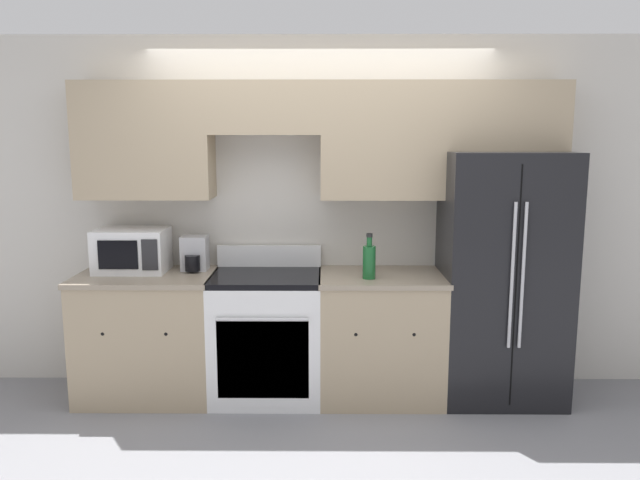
{
  "coord_description": "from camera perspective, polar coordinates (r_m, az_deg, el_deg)",
  "views": [
    {
      "loc": [
        0.03,
        -4.01,
        1.89
      ],
      "look_at": [
        -0.0,
        0.31,
        1.16
      ],
      "focal_mm": 35.0,
      "sensor_mm": 36.0,
      "label": 1
    }
  ],
  "objects": [
    {
      "name": "coffee_maker",
      "position": [
        4.64,
        -11.41,
        -1.32
      ],
      "size": [
        0.19,
        0.22,
        0.25
      ],
      "color": "#B7B7BC",
      "rests_on": "lower_cabinets_left"
    },
    {
      "name": "ground_plane",
      "position": [
        4.43,
        -0.03,
        -15.62
      ],
      "size": [
        12.0,
        12.0,
        0.0
      ],
      "primitive_type": "plane",
      "color": "gray"
    },
    {
      "name": "microwave",
      "position": [
        4.71,
        -16.81,
        -0.91
      ],
      "size": [
        0.5,
        0.35,
        0.31
      ],
      "color": "white",
      "rests_on": "lower_cabinets_left"
    },
    {
      "name": "oven_range",
      "position": [
        4.57,
        -4.88,
        -8.66
      ],
      "size": [
        0.78,
        0.65,
        1.07
      ],
      "color": "white",
      "rests_on": "ground_plane"
    },
    {
      "name": "refrigerator",
      "position": [
        4.65,
        16.22,
        -3.23
      ],
      "size": [
        0.85,
        0.73,
        1.77
      ],
      "color": "black",
      "rests_on": "ground_plane"
    },
    {
      "name": "wall_back",
      "position": [
        4.61,
        0.29,
        5.09
      ],
      "size": [
        8.0,
        0.39,
        2.6
      ],
      "color": "beige",
      "rests_on": "ground_plane"
    },
    {
      "name": "bottle",
      "position": [
        4.3,
        4.51,
        -1.91
      ],
      "size": [
        0.09,
        0.09,
        0.32
      ],
      "color": "#195928",
      "rests_on": "lower_cabinets_right"
    },
    {
      "name": "lower_cabinets_left",
      "position": [
        4.73,
        -15.47,
        -8.41
      ],
      "size": [
        0.97,
        0.64,
        0.91
      ],
      "color": "tan",
      "rests_on": "ground_plane"
    },
    {
      "name": "lower_cabinets_right",
      "position": [
        4.57,
        5.56,
        -8.73
      ],
      "size": [
        0.89,
        0.64,
        0.91
      ],
      "color": "tan",
      "rests_on": "ground_plane"
    }
  ]
}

